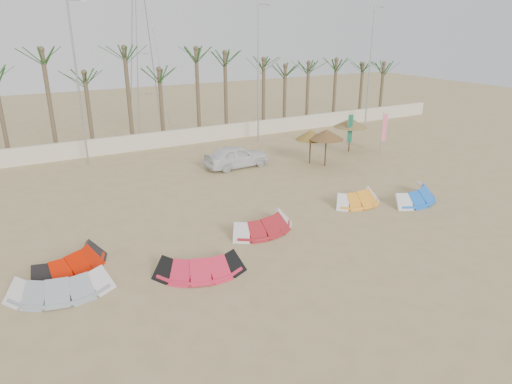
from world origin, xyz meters
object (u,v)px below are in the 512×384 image
kite_red_left (69,259)px  kite_blue (412,193)px  parasol_right (351,123)px  kite_grey (58,281)px  parasol_left (311,135)px  kite_orange (355,196)px  kite_red_right (261,222)px  parasol_mid (326,134)px  kite_red_mid (197,262)px  car (237,156)px

kite_red_left → kite_blue: size_ratio=0.97×
parasol_right → kite_grey: bearing=-155.5°
kite_blue → parasol_left: bearing=95.6°
kite_orange → parasol_left: 8.18m
kite_red_left → kite_red_right: 8.71m
kite_grey → kite_orange: (15.70, 1.53, -0.00)m
parasol_left → parasol_right: (4.57, 1.13, 0.19)m
kite_red_right → parasol_right: parasol_right is taller
kite_red_left → parasol_mid: bearing=19.8°
kite_grey → kite_red_mid: 5.22m
kite_blue → parasol_mid: (-0.30, 7.70, 1.86)m
parasol_left → car: bearing=161.1°
kite_red_right → parasol_mid: bearing=37.3°
kite_red_mid → kite_red_right: same height
kite_red_right → parasol_right: 16.30m
kite_orange → parasol_right: size_ratio=1.13×
parasol_mid → kite_orange: bearing=-113.7°
kite_red_mid → parasol_left: parasol_left is taller
parasol_right → car: bearing=176.5°
kite_red_mid → kite_grey: bearing=167.3°
parasol_left → parasol_mid: 1.22m
kite_red_right → car: size_ratio=0.80×
kite_red_right → parasol_mid: 11.81m
parasol_mid → kite_red_mid: bearing=-145.6°
parasol_left → parasol_mid: parasol_mid is taller
kite_red_mid → parasol_left: size_ratio=1.57×
kite_red_right → parasol_right: (13.28, 9.27, 1.87)m
kite_red_right → kite_blue: same height
kite_red_left → kite_red_right: bearing=-3.9°
kite_orange → parasol_right: parasol_right is taller
kite_blue → parasol_left: size_ratio=1.60×
kite_red_left → kite_grey: bearing=-111.0°
kite_orange → car: size_ratio=0.66×
parasol_mid → parasol_right: bearing=28.8°
parasol_left → parasol_mid: (0.56, -1.07, 0.19)m
kite_red_mid → kite_red_right: (4.23, 2.19, -0.00)m
parasol_left → kite_red_left: bearing=-156.6°
parasol_right → parasol_left: bearing=-166.1°
kite_red_mid → kite_red_right: 4.77m
car → parasol_mid: bearing=-118.4°
kite_red_mid → parasol_mid: (13.50, 9.26, 1.86)m
car → kite_blue: bearing=-152.6°
kite_orange → parasol_left: bearing=73.1°
kite_blue → parasol_mid: bearing=92.2°
kite_red_right → kite_blue: size_ratio=0.93×
kite_red_mid → car: bearing=56.7°
car → parasol_left: bearing=-110.8°
parasol_left → parasol_right: size_ratio=0.92×
kite_grey → parasol_left: bearing=27.0°
car → kite_red_left: bearing=125.0°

